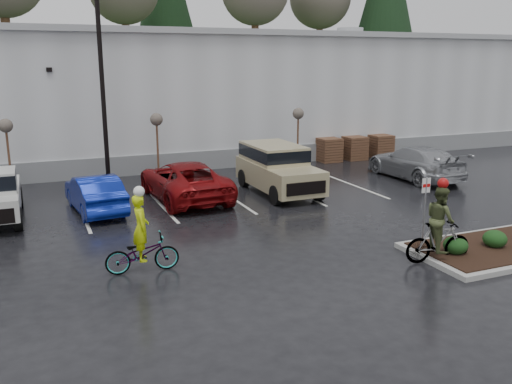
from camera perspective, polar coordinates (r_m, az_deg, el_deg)
name	(u,v)px	position (r m, az deg, el deg)	size (l,w,h in m)	color
ground	(317,267)	(15.36, 6.40, -7.81)	(120.00, 120.00, 0.00)	black
warehouse	(148,93)	(35.21, -11.30, 10.23)	(60.50, 15.50, 7.20)	silver
wooded_ridge	(101,87)	(57.94, -15.97, 10.59)	(80.00, 25.00, 6.00)	#21431C
lamppost	(101,59)	(24.64, -16.04, 13.35)	(0.50, 1.00, 9.22)	black
sapling_west	(6,130)	(25.63, -24.82, 5.98)	(0.60, 0.60, 3.20)	#482E1C
sapling_mid	(157,123)	(26.20, -10.42, 7.15)	(0.60, 0.60, 3.20)	#482E1C
sapling_east	(298,117)	(28.74, 4.46, 7.89)	(0.60, 0.60, 3.20)	#482E1C
pallet_stack_a	(329,150)	(31.07, 7.67, 4.43)	(1.20, 1.20, 1.35)	#482E1C
pallet_stack_b	(354,148)	(31.96, 10.32, 4.58)	(1.20, 1.20, 1.35)	#482E1C
pallet_stack_c	(380,146)	(32.96, 12.95, 4.73)	(1.20, 1.20, 1.35)	#482E1C
shrub_a	(456,245)	(16.73, 20.27, -5.28)	(0.70, 0.70, 0.52)	black
shrub_b	(495,239)	(17.76, 23.84, -4.53)	(0.70, 0.70, 0.52)	black
fire_lane_sign	(425,203)	(17.18, 17.36, -1.11)	(0.30, 0.05, 2.20)	gray
car_blue	(95,193)	(21.39, -16.60, -0.13)	(1.51, 4.33, 1.43)	navy
car_red	(184,180)	(22.49, -7.56, 1.21)	(2.64, 5.73, 1.59)	maroon
suv_tan	(279,170)	(23.36, 2.43, 2.37)	(2.20, 5.10, 2.06)	tan
car_far_silver	(415,162)	(27.35, 16.38, 3.02)	(2.26, 5.57, 1.62)	#A1A3A8
cyclist_hivis	(142,246)	(14.98, -11.93, -5.58)	(2.02, 0.83, 2.40)	#3F3F44
cyclist_olive	(439,232)	(16.18, 18.70, -4.02)	(1.96, 0.98, 2.46)	#3F3F44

